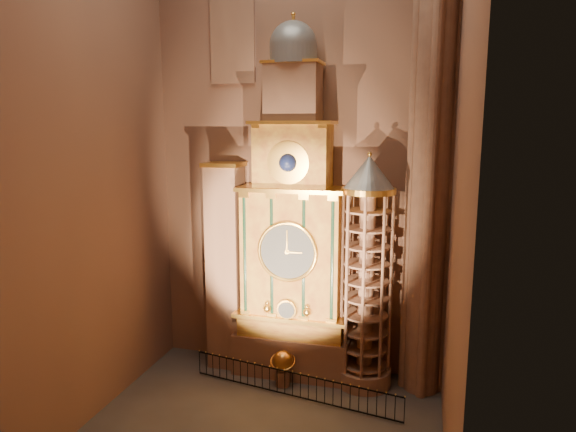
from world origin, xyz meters
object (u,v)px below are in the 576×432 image
(iron_railing, at_px, (293,384))
(stair_turret, at_px, (366,275))
(astronomical_clock, at_px, (293,239))
(celestial_globe, at_px, (283,365))
(portrait_tower, at_px, (226,265))

(iron_railing, bearing_deg, stair_turret, 35.85)
(astronomical_clock, bearing_deg, stair_turret, -4.30)
(stair_turret, xyz_separation_m, celestial_globe, (-3.60, -1.15, -4.25))
(astronomical_clock, xyz_separation_m, celestial_globe, (-0.10, -1.42, -5.66))
(astronomical_clock, xyz_separation_m, portrait_tower, (-3.40, 0.02, -1.53))
(celestial_globe, bearing_deg, stair_turret, 17.73)
(astronomical_clock, height_order, iron_railing, astronomical_clock)
(astronomical_clock, relative_size, celestial_globe, 9.85)
(stair_turret, relative_size, iron_railing, 1.11)
(stair_turret, bearing_deg, astronomical_clock, 175.70)
(celestial_globe, bearing_deg, portrait_tower, 156.50)
(astronomical_clock, distance_m, portrait_tower, 3.73)
(portrait_tower, relative_size, stair_turret, 0.94)
(astronomical_clock, bearing_deg, portrait_tower, 179.71)
(celestial_globe, xyz_separation_m, iron_railing, (0.71, -0.94, -0.39))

